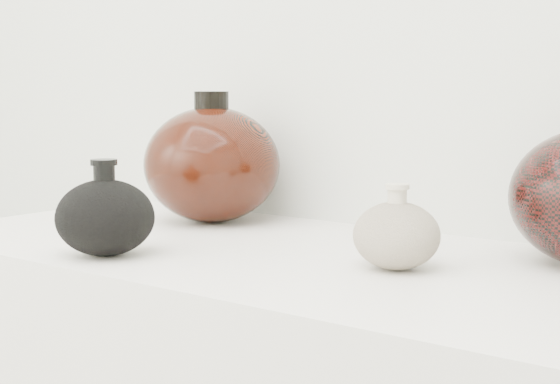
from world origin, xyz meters
The scene contains 3 objects.
black_gourd_vase centered at (-0.20, 0.78, 0.95)m, with size 0.13×0.13×0.13m.
cream_gourd_vase centered at (0.15, 0.94, 0.94)m, with size 0.13×0.13×0.10m.
left_round_pot centered at (-0.27, 1.08, 1.00)m, with size 0.30×0.30×0.22m.
Camera 1 is at (0.59, 0.11, 1.11)m, focal length 50.00 mm.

